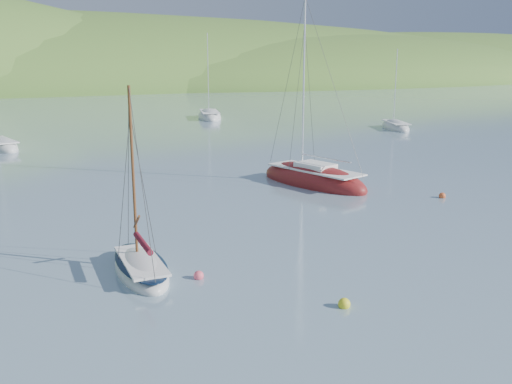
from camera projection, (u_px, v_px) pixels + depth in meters
name	position (u px, v px, depth m)	size (l,w,h in m)	color
ground	(303.00, 295.00, 21.03)	(700.00, 700.00, 0.00)	gray
daysailer_white	(141.00, 268.00, 23.15)	(2.05, 5.28, 8.05)	silver
sloop_red	(313.00, 181.00, 39.34)	(5.54, 9.64, 13.50)	maroon
distant_sloop_a	(1.00, 147.00, 54.55)	(4.20, 7.67, 10.38)	silver
distant_sloop_b	(210.00, 117.00, 81.24)	(5.46, 9.56, 12.89)	silver
distant_sloop_d	(395.00, 127.00, 69.54)	(4.96, 7.68, 10.35)	silver
mooring_buoys	(249.00, 253.00, 25.15)	(27.89, 11.33, 0.45)	yellow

